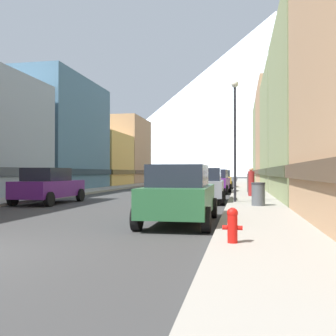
% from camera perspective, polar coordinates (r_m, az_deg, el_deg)
% --- Properties ---
extents(sidewalk_left, '(2.50, 100.00, 0.15)m').
position_cam_1_polar(sidewalk_left, '(42.58, -5.34, -2.66)').
color(sidewalk_left, gray).
rests_on(sidewalk_left, ground).
extents(sidewalk_right, '(2.50, 100.00, 0.15)m').
position_cam_1_polar(sidewalk_right, '(40.90, 11.75, -2.73)').
color(sidewalk_right, gray).
rests_on(sidewalk_right, ground).
extents(storefront_left_2, '(8.93, 11.16, 9.79)m').
position_cam_1_polar(storefront_left_2, '(35.94, -18.26, 4.43)').
color(storefront_left_2, slate).
rests_on(storefront_left_2, ground).
extents(storefront_left_3, '(10.26, 8.42, 6.02)m').
position_cam_1_polar(storefront_left_3, '(45.41, -12.63, 1.04)').
color(storefront_left_3, '#D8B259').
rests_on(storefront_left_3, ground).
extents(storefront_left_4, '(8.49, 8.95, 9.04)m').
position_cam_1_polar(storefront_left_4, '(53.43, -7.96, 2.34)').
color(storefront_left_4, tan).
rests_on(storefront_left_4, ground).
extents(storefront_right_2, '(9.28, 11.18, 9.85)m').
position_cam_1_polar(storefront_right_2, '(33.78, 21.76, 4.82)').
color(storefront_right_2, '#8C9966').
rests_on(storefront_right_2, ground).
extents(storefront_right_3, '(7.87, 11.15, 11.47)m').
position_cam_1_polar(storefront_right_3, '(44.82, 18.14, 4.48)').
color(storefront_right_3, tan).
rests_on(storefront_right_3, ground).
extents(storefront_right_4, '(9.35, 10.78, 11.21)m').
position_cam_1_polar(storefront_right_4, '(56.07, 17.42, 3.32)').
color(storefront_right_4, '#8C9966').
rests_on(storefront_right_4, ground).
extents(car_left_1, '(2.10, 4.42, 1.78)m').
position_cam_1_polar(car_left_1, '(19.82, -17.52, -2.54)').
color(car_left_1, '#591E72').
rests_on(car_left_1, ground).
extents(car_right_0, '(2.11, 4.42, 1.78)m').
position_cam_1_polar(car_right_0, '(11.51, 1.79, -3.94)').
color(car_right_0, '#265933').
rests_on(car_right_0, ground).
extents(car_right_1, '(2.15, 4.44, 1.78)m').
position_cam_1_polar(car_right_1, '(19.67, 5.57, -2.58)').
color(car_right_1, slate).
rests_on(car_right_1, ground).
extents(car_right_2, '(2.23, 4.48, 1.78)m').
position_cam_1_polar(car_right_2, '(28.33, 7.19, -1.99)').
color(car_right_2, '#591E72').
rests_on(car_right_2, ground).
extents(car_right_3, '(2.18, 4.45, 1.78)m').
position_cam_1_polar(car_right_3, '(37.36, 8.08, -1.67)').
color(car_right_3, '#B28419').
rests_on(car_right_3, ground).
extents(car_driving_0, '(2.06, 4.40, 1.78)m').
position_cam_1_polar(car_driving_0, '(51.48, 2.80, -1.40)').
color(car_driving_0, '#19478C').
rests_on(car_driving_0, ground).
extents(car_driving_1, '(2.06, 4.40, 1.78)m').
position_cam_1_polar(car_driving_1, '(41.17, 0.76, -1.58)').
color(car_driving_1, '#9E1111').
rests_on(car_driving_1, ground).
extents(fire_hydrant_near, '(0.40, 0.22, 0.70)m').
position_cam_1_polar(fire_hydrant_near, '(7.76, 9.67, -8.30)').
color(fire_hydrant_near, red).
rests_on(fire_hydrant_near, sidewalk_right).
extents(trash_bin_right, '(0.59, 0.59, 0.98)m').
position_cam_1_polar(trash_bin_right, '(16.58, 13.42, -3.81)').
color(trash_bin_right, '#4C5156').
rests_on(trash_bin_right, sidewalk_right).
extents(pedestrian_0, '(0.36, 0.36, 1.72)m').
position_cam_1_polar(pedestrian_0, '(23.23, 12.43, -2.16)').
color(pedestrian_0, maroon).
rests_on(pedestrian_0, sidewalk_right).
extents(pedestrian_1, '(0.36, 0.36, 1.55)m').
position_cam_1_polar(pedestrian_1, '(27.59, 12.18, -2.11)').
color(pedestrian_1, brown).
rests_on(pedestrian_1, sidewalk_right).
extents(pedestrian_2, '(0.36, 0.36, 1.71)m').
position_cam_1_polar(pedestrian_2, '(24.49, 12.35, -2.09)').
color(pedestrian_2, '#333338').
rests_on(pedestrian_2, sidewalk_right).
extents(streetlamp_right, '(0.36, 0.36, 5.86)m').
position_cam_1_polar(streetlamp_right, '(18.64, 10.03, 6.83)').
color(streetlamp_right, black).
rests_on(streetlamp_right, sidewalk_right).
extents(mountain_backdrop, '(259.91, 259.91, 111.53)m').
position_cam_1_polar(mountain_backdrop, '(272.40, 15.96, 10.83)').
color(mountain_backdrop, silver).
rests_on(mountain_backdrop, ground).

